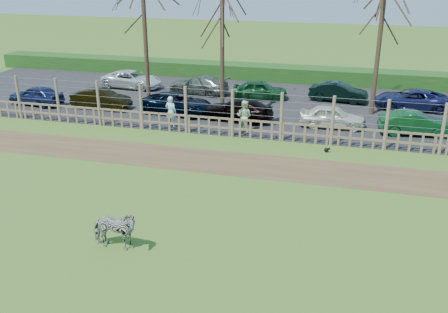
% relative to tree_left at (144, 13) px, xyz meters
% --- Properties ---
extents(ground, '(120.00, 120.00, 0.00)m').
position_rel_tree_left_xyz_m(ground, '(6.50, -12.50, -5.62)').
color(ground, '#648D44').
rests_on(ground, ground).
extents(dirt_strip, '(34.00, 2.80, 0.01)m').
position_rel_tree_left_xyz_m(dirt_strip, '(6.50, -8.00, -5.61)').
color(dirt_strip, brown).
rests_on(dirt_strip, ground).
extents(asphalt, '(44.00, 13.00, 0.04)m').
position_rel_tree_left_xyz_m(asphalt, '(6.50, 2.00, -5.60)').
color(asphalt, '#232326').
rests_on(asphalt, ground).
extents(hedge, '(46.00, 2.00, 1.10)m').
position_rel_tree_left_xyz_m(hedge, '(6.50, 9.00, -5.07)').
color(hedge, '#1E4716').
rests_on(hedge, ground).
extents(fence, '(30.16, 0.16, 2.50)m').
position_rel_tree_left_xyz_m(fence, '(6.50, -4.50, -4.81)').
color(fence, brown).
rests_on(fence, ground).
extents(tree_left, '(4.80, 4.80, 7.88)m').
position_rel_tree_left_xyz_m(tree_left, '(0.00, 0.00, 0.00)').
color(tree_left, '#3D2B1E').
rests_on(tree_left, ground).
extents(tree_mid, '(4.80, 4.80, 6.83)m').
position_rel_tree_left_xyz_m(tree_mid, '(4.50, 1.00, -0.75)').
color(tree_mid, '#3D2B1E').
rests_on(tree_mid, ground).
extents(tree_right, '(4.80, 4.80, 7.35)m').
position_rel_tree_left_xyz_m(tree_right, '(13.50, 1.50, -0.37)').
color(tree_right, '#3D2B1E').
rests_on(tree_right, ground).
extents(zebra, '(1.62, 0.77, 1.35)m').
position_rel_tree_left_xyz_m(zebra, '(5.51, -15.89, -4.94)').
color(zebra, gray).
rests_on(zebra, ground).
extents(visitor_a, '(0.68, 0.50, 1.72)m').
position_rel_tree_left_xyz_m(visitor_a, '(2.94, -3.89, -4.71)').
color(visitor_a, '#BAEDE5').
rests_on(visitor_a, asphalt).
extents(visitor_b, '(0.97, 0.84, 1.72)m').
position_rel_tree_left_xyz_m(visitor_b, '(6.94, -3.71, -4.71)').
color(visitor_b, '#CDEDA8').
rests_on(visitor_b, asphalt).
extents(crow, '(0.29, 0.22, 0.24)m').
position_rel_tree_left_xyz_m(crow, '(11.37, -5.50, -5.50)').
color(crow, black).
rests_on(crow, ground).
extents(car_0, '(3.65, 1.77, 1.20)m').
position_rel_tree_left_xyz_m(car_0, '(-6.83, -1.76, -4.98)').
color(car_0, '#16204E').
rests_on(car_0, asphalt).
extents(car_1, '(3.68, 1.38, 1.20)m').
position_rel_tree_left_xyz_m(car_1, '(-2.50, -1.48, -4.98)').
color(car_1, black).
rests_on(car_1, asphalt).
extents(car_2, '(4.53, 2.52, 1.20)m').
position_rel_tree_left_xyz_m(car_2, '(2.38, -1.33, -4.98)').
color(car_2, black).
rests_on(car_2, asphalt).
extents(car_3, '(4.31, 2.17, 1.20)m').
position_rel_tree_left_xyz_m(car_3, '(6.07, -1.70, -4.98)').
color(car_3, black).
rests_on(car_3, asphalt).
extents(car_4, '(3.57, 1.54, 1.20)m').
position_rel_tree_left_xyz_m(car_4, '(11.38, -1.67, -4.98)').
color(car_4, silver).
rests_on(car_4, asphalt).
extents(car_5, '(3.76, 1.68, 1.20)m').
position_rel_tree_left_xyz_m(car_5, '(15.60, -1.82, -4.98)').
color(car_5, '#0F4C22').
rests_on(car_5, asphalt).
extents(car_8, '(4.49, 2.40, 1.20)m').
position_rel_tree_left_xyz_m(car_8, '(-2.91, 3.90, -4.98)').
color(car_8, silver).
rests_on(car_8, asphalt).
extents(car_9, '(4.32, 2.20, 1.20)m').
position_rel_tree_left_xyz_m(car_9, '(2.15, 3.52, -4.98)').
color(car_9, '#5E685A').
rests_on(car_9, asphalt).
extents(car_10, '(3.68, 1.87, 1.20)m').
position_rel_tree_left_xyz_m(car_10, '(6.46, 3.23, -4.98)').
color(car_10, '#155123').
rests_on(car_10, asphalt).
extents(car_11, '(3.77, 1.69, 1.20)m').
position_rel_tree_left_xyz_m(car_11, '(11.44, 3.88, -4.98)').
color(car_11, black).
rests_on(car_11, asphalt).
extents(car_12, '(4.35, 2.07, 1.20)m').
position_rel_tree_left_xyz_m(car_12, '(15.79, 3.20, -4.98)').
color(car_12, '#1A1F4F').
rests_on(car_12, asphalt).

